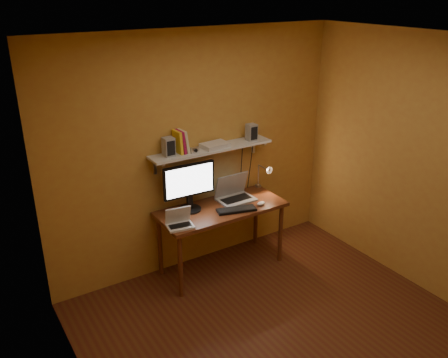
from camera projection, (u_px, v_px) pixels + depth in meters
room at (293, 208)px, 3.85m from camera, size 3.44×3.24×2.64m
desk at (222, 214)px, 5.15m from camera, size 1.40×0.60×0.75m
wall_shelf at (212, 149)px, 5.03m from camera, size 1.40×0.25×0.21m
monitor at (189, 185)px, 4.94m from camera, size 0.58×0.25×0.52m
laptop at (234, 193)px, 5.28m from camera, size 0.40×0.30×0.29m
netbook at (179, 221)px, 4.70m from camera, size 0.29×0.23×0.20m
keyboard at (236, 210)px, 5.03m from camera, size 0.44×0.25×0.02m
mouse at (261, 203)px, 5.16m from camera, size 0.11×0.08×0.04m
desk_lamp at (264, 174)px, 5.46m from camera, size 0.09×0.23×0.38m
speaker_left at (169, 147)px, 4.75m from camera, size 0.11×0.11×0.19m
speaker_right at (251, 132)px, 5.23m from camera, size 0.10×0.10×0.18m
books at (181, 142)px, 4.83m from camera, size 0.13×0.16×0.24m
shelf_camera at (195, 150)px, 4.86m from camera, size 0.11×0.06×0.06m
router at (215, 145)px, 5.02m from camera, size 0.30×0.21×0.05m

